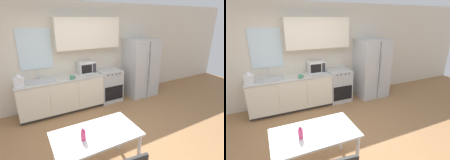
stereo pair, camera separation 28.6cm
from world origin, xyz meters
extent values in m
plane|color=#9E7047|center=(0.00, 0.00, 0.00)|extent=(12.00, 12.00, 0.00)
cube|color=beige|center=(0.00, 1.98, 1.35)|extent=(12.00, 0.06, 2.70)
cube|color=silver|center=(-0.91, 1.94, 1.60)|extent=(0.75, 0.04, 0.96)
cube|color=silver|center=(0.37, 1.79, 1.93)|extent=(1.70, 0.32, 0.77)
cube|color=#333333|center=(-0.46, 1.66, 0.04)|extent=(2.06, 0.58, 0.08)
cube|color=silver|center=(-0.46, 1.63, 0.47)|extent=(2.06, 0.64, 0.78)
cube|color=silver|center=(-1.15, 1.30, 0.47)|extent=(0.67, 0.01, 0.76)
cube|color=silver|center=(-0.46, 1.30, 0.47)|extent=(0.67, 0.01, 0.76)
cube|color=silver|center=(0.23, 1.30, 0.47)|extent=(0.67, 0.01, 0.76)
cube|color=beige|center=(-0.46, 1.63, 0.87)|extent=(2.09, 0.67, 0.03)
cube|color=#B7BABC|center=(0.90, 1.64, 0.46)|extent=(0.64, 0.63, 0.92)
cube|color=black|center=(0.90, 1.32, 0.32)|extent=(0.56, 0.01, 0.40)
cylinder|color=#262626|center=(0.72, 1.31, 0.87)|extent=(0.03, 0.02, 0.03)
cylinder|color=#262626|center=(0.84, 1.31, 0.87)|extent=(0.03, 0.02, 0.03)
cylinder|color=#262626|center=(0.96, 1.31, 0.87)|extent=(0.03, 0.02, 0.03)
cylinder|color=#262626|center=(1.08, 1.31, 0.87)|extent=(0.03, 0.02, 0.03)
cube|color=silver|center=(1.97, 1.56, 0.87)|extent=(0.91, 0.77, 1.73)
cube|color=#3F3F3F|center=(1.97, 1.17, 0.87)|extent=(0.01, 0.01, 1.67)
cylinder|color=silver|center=(1.92, 1.15, 0.90)|extent=(0.02, 0.02, 0.95)
cylinder|color=silver|center=(2.02, 1.15, 0.90)|extent=(0.02, 0.02, 0.95)
cube|color=#B7BABC|center=(-0.91, 1.63, 0.90)|extent=(0.64, 0.39, 0.02)
cylinder|color=silver|center=(-0.91, 1.78, 1.03)|extent=(0.02, 0.02, 0.25)
cylinder|color=silver|center=(-0.91, 1.71, 1.14)|extent=(0.02, 0.14, 0.02)
cube|color=silver|center=(0.29, 1.76, 1.04)|extent=(0.45, 0.32, 0.31)
cube|color=black|center=(0.23, 1.59, 1.04)|extent=(0.29, 0.01, 0.22)
cube|color=#2D2D33|center=(0.45, 1.59, 1.04)|extent=(0.09, 0.01, 0.25)
cylinder|color=#3F8C66|center=(-0.23, 1.41, 0.93)|extent=(0.09, 0.09, 0.09)
torus|color=#3F8C66|center=(-0.16, 1.41, 0.94)|extent=(0.02, 0.07, 0.07)
cube|color=white|center=(-1.37, 1.47, 0.99)|extent=(0.21, 0.19, 0.21)
sphere|color=white|center=(-1.37, 1.47, 1.11)|extent=(0.12, 0.12, 0.10)
cube|color=white|center=(-0.49, -0.62, 0.71)|extent=(1.24, 0.71, 0.03)
cylinder|color=white|center=(0.07, -0.91, 0.35)|extent=(0.06, 0.06, 0.70)
cylinder|color=white|center=(-1.05, -0.32, 0.35)|extent=(0.06, 0.06, 0.70)
cylinder|color=white|center=(0.07, -0.32, 0.35)|extent=(0.06, 0.06, 0.70)
cylinder|color=#DB386B|center=(-0.70, -0.67, 0.80)|extent=(0.07, 0.07, 0.15)
cylinder|color=#DB386B|center=(-0.70, -0.67, 0.89)|extent=(0.03, 0.03, 0.03)
cylinder|color=white|center=(-0.70, -0.67, 0.92)|extent=(0.04, 0.04, 0.02)
camera|label=1|loc=(-1.31, -2.58, 2.28)|focal=28.00mm
camera|label=2|loc=(-1.05, -2.71, 2.28)|focal=28.00mm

